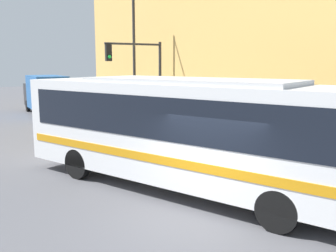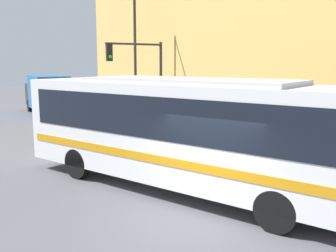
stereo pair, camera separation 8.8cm
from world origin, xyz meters
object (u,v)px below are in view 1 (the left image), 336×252
Objects in this scene: city_bus at (188,127)px; traffic_light_pole at (141,69)px; fire_hydrant at (249,147)px; street_lamp at (129,46)px; pedestrian_near_corner at (149,105)px; delivery_truck at (45,93)px; parking_meter at (183,119)px.

city_bus is 9.94m from traffic_light_pole.
street_lamp reaches higher than fire_hydrant.
city_bus is 6.72× the size of pedestrian_near_corner.
street_lamp reaches higher than delivery_truck.
parking_meter is at bearing 35.21° from city_bus.
traffic_light_pole reaches higher than parking_meter.
traffic_light_pole is (3.07, -10.58, 1.89)m from delivery_truck.
pedestrian_near_corner is (1.25, 11.36, 0.47)m from fire_hydrant.
street_lamp is at bearing 76.49° from traffic_light_pole.
street_lamp reaches higher than parking_meter.
traffic_light_pole reaches higher than fire_hydrant.
delivery_truck is at bearing 102.65° from fire_hydrant.
street_lamp is (-0.13, 6.46, 3.84)m from parking_meter.
delivery_truck is 1.38× the size of traffic_light_pole.
delivery_truck is 18.77m from fire_hydrant.
delivery_truck is 8.00× the size of fire_hydrant.
traffic_light_pole is at bearing 48.46° from city_bus.
parking_meter is 7.52m from street_lamp.
delivery_truck is 5.20× the size of parking_meter.
street_lamp is at bearing -59.77° from delivery_truck.
parking_meter is at bearing -101.11° from pedestrian_near_corner.
city_bus is 13.99m from street_lamp.
parking_meter is at bearing 90.00° from fire_hydrant.
street_lamp reaches higher than pedestrian_near_corner.
street_lamp is 4.06m from pedestrian_near_corner.
city_bus is 14.05× the size of fire_hydrant.
traffic_light_pole is 4.95m from pedestrian_near_corner.
city_bus is at bearing -89.38° from delivery_truck.
parking_meter is (4.10, -13.29, -0.57)m from delivery_truck.
pedestrian_near_corner is at bearing 58.01° from traffic_light_pole.
parking_meter is 0.74× the size of pedestrian_near_corner.
fire_hydrant is 0.17× the size of traffic_light_pole.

